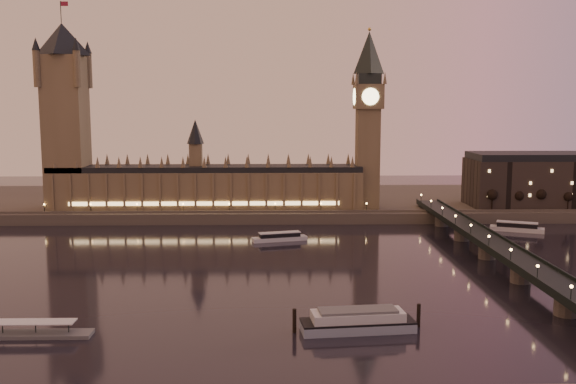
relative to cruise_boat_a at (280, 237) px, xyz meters
name	(u,v)px	position (x,y,z in m)	size (l,w,h in m)	color
ground	(276,271)	(-2.06, -57.65, -1.90)	(700.00, 700.00, 0.00)	black
far_embankment	(321,202)	(27.94, 107.35, 1.10)	(560.00, 130.00, 6.00)	#423D35
palace_of_westminster	(206,182)	(-42.19, 63.34, 19.80)	(180.00, 26.62, 52.00)	brown
victoria_tower	(65,106)	(-122.06, 63.35, 63.88)	(31.68, 31.68, 118.00)	brown
big_ben	(368,109)	(51.93, 63.34, 62.05)	(17.68, 17.68, 104.00)	brown
westminster_bridge	(502,256)	(89.55, -57.65, 3.61)	(13.20, 260.00, 15.30)	black
bare_tree_0	(491,196)	(121.48, 51.35, 12.44)	(5.51, 5.51, 11.20)	black
bare_tree_1	(517,196)	(136.36, 51.35, 12.44)	(5.51, 5.51, 11.20)	black
bare_tree_2	(542,196)	(151.24, 51.35, 12.44)	(5.51, 5.51, 11.20)	black
bare_tree_3	(568,196)	(166.12, 51.35, 12.44)	(5.51, 5.51, 11.20)	black
cruise_boat_a	(280,237)	(0.00, 0.00, 0.00)	(27.61, 12.40, 4.32)	silver
cruise_boat_b	(517,227)	(125.75, 21.21, 0.31)	(27.75, 16.78, 5.03)	silver
moored_barge	(358,321)	(21.91, -127.24, 1.10)	(38.60, 12.84, 7.11)	#8897AD
pontoon_pier	(22,333)	(-75.61, -129.67, -0.76)	(39.68, 6.61, 10.58)	#595B5E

